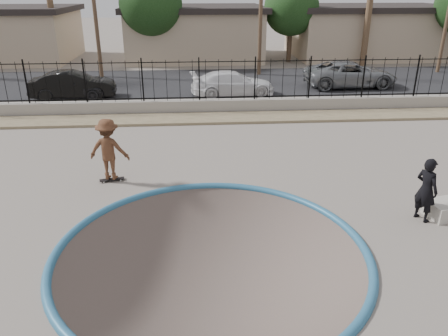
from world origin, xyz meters
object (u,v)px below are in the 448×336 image
car_c (233,84)px  car_d (350,74)px  videographer (426,190)px  skater (109,152)px  skateboard (112,179)px  car_a (68,85)px  car_b (73,85)px

car_c → car_d: car_d is taller
videographer → car_c: (-3.54, 13.30, -0.16)m
videographer → car_c: videographer is taller
skater → skateboard: skater is taller
videographer → car_d: 15.26m
car_a → car_c: bearing=-93.0°
skateboard → car_b: bearing=95.7°
car_d → car_c: bearing=101.0°
skater → car_c: size_ratio=0.42×
car_b → car_d: 15.04m
videographer → skateboard: bearing=45.2°
skater → videographer: bearing=170.5°
skater → car_b: skater is taller
car_a → car_d: size_ratio=0.75×
car_a → car_d: 15.28m
skateboard → car_d: size_ratio=0.15×
car_d → skater: bearing=134.3°
skateboard → car_d: car_d is taller
skateboard → car_c: 11.38m
skateboard → videographer: bearing=-32.8°
car_a → car_b: 0.25m
car_a → car_c: car_a is taller
car_b → videographer: bearing=-143.3°
car_a → car_b: bearing=-93.0°
skater → car_c: (4.58, 10.40, -0.25)m
car_a → car_b: size_ratio=0.92×
skateboard → car_b: 11.01m
skater → car_d: size_ratio=0.35×
car_a → car_c: (8.38, 0.00, -0.03)m
skateboard → car_a: (-3.79, 10.40, 0.64)m
skater → videographer: (8.12, -2.90, -0.09)m
skater → car_c: skater is taller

